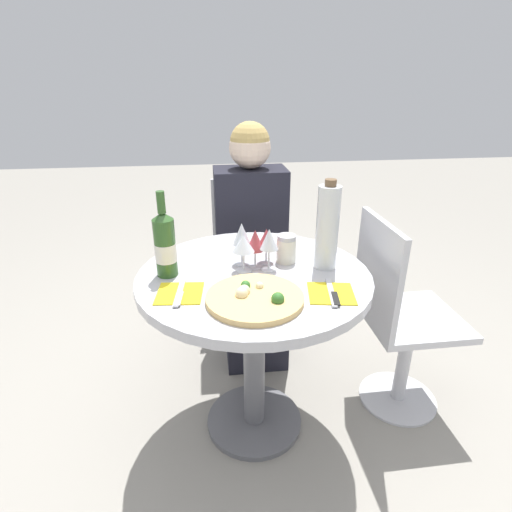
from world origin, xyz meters
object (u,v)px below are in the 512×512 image
(chair_behind_diner, at_px, (249,262))
(tall_carafe, at_px, (327,227))
(chair_empty_side, at_px, (397,321))
(wine_bottle, at_px, (165,245))
(dining_table, at_px, (254,308))
(pizza_large, at_px, (255,297))
(seated_diner, at_px, (252,254))

(chair_behind_diner, height_order, tall_carafe, tall_carafe)
(tall_carafe, bearing_deg, chair_behind_diner, 106.24)
(chair_empty_side, xyz_separation_m, wine_bottle, (-0.94, -0.03, 0.41))
(dining_table, xyz_separation_m, wine_bottle, (-0.31, 0.02, 0.27))
(wine_bottle, bearing_deg, chair_empty_side, 1.77)
(dining_table, distance_m, tall_carafe, 0.41)
(chair_behind_diner, relative_size, tall_carafe, 2.67)
(wine_bottle, bearing_deg, pizza_large, -38.04)
(tall_carafe, bearing_deg, wine_bottle, 179.18)
(wine_bottle, bearing_deg, chair_behind_diner, 61.88)
(seated_diner, distance_m, wine_bottle, 0.74)
(chair_empty_side, bearing_deg, seated_diner, -133.43)
(wine_bottle, bearing_deg, dining_table, -4.35)
(chair_empty_side, relative_size, tall_carafe, 2.67)
(dining_table, relative_size, chair_behind_diner, 0.96)
(dining_table, relative_size, tall_carafe, 2.56)
(chair_behind_diner, xyz_separation_m, seated_diner, (-0.00, -0.14, 0.11))
(pizza_large, height_order, wine_bottle, wine_bottle)
(chair_behind_diner, bearing_deg, chair_empty_side, 129.76)
(chair_empty_side, height_order, wine_bottle, wine_bottle)
(dining_table, height_order, wine_bottle, wine_bottle)
(chair_behind_diner, bearing_deg, seated_diner, 90.00)
(chair_behind_diner, height_order, chair_empty_side, same)
(wine_bottle, bearing_deg, tall_carafe, -0.82)
(dining_table, bearing_deg, chair_empty_side, 4.83)
(seated_diner, bearing_deg, tall_carafe, 110.03)
(chair_empty_side, bearing_deg, wine_bottle, -88.23)
(chair_behind_diner, distance_m, chair_empty_side, 0.88)
(seated_diner, bearing_deg, chair_empty_side, 136.57)
(dining_table, relative_size, pizza_large, 2.72)
(dining_table, xyz_separation_m, chair_empty_side, (0.63, 0.05, -0.14))
(seated_diner, xyz_separation_m, wine_bottle, (-0.38, -0.56, 0.30))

